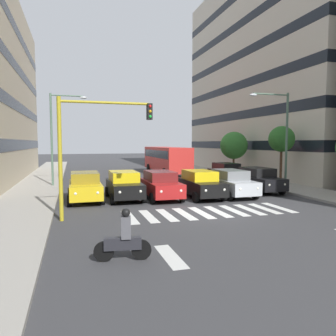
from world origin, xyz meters
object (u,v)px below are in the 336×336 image
object	(u,v)px
street_tree_1	(282,139)
street_tree_2	(234,145)
car_4	(124,185)
bus_behind_traffic	(166,158)
car_0	(258,180)
car_2	(200,184)
car_1	(231,183)
motorcycle_with_rider	(124,239)
traffic_light_gantry	(88,138)
car_3	(161,185)
car_5	(85,186)
car_row2_0	(227,173)
street_lamp_right	(57,130)
street_lamp_left	(280,130)

from	to	relation	value
street_tree_1	street_tree_2	size ratio (longest dim) A/B	1.05
car_4	bus_behind_traffic	world-z (taller)	bus_behind_traffic
car_4	street_tree_1	bearing A→B (deg)	-169.10
car_0	car_2	world-z (taller)	same
car_1	motorcycle_with_rider	size ratio (longest dim) A/B	2.62
traffic_light_gantry	street_tree_2	xyz separation A→B (m)	(-15.02, -14.50, -0.48)
car_3	bus_behind_traffic	size ratio (longest dim) A/B	0.42
car_0	car_5	size ratio (longest dim) A/B	1.00
car_3	street_tree_2	size ratio (longest dim) A/B	1.00
car_0	traffic_light_gantry	xyz separation A→B (m)	(11.89, 4.97, 2.81)
street_tree_2	car_row2_0	bearing A→B (deg)	55.26
car_4	car_5	distance (m)	2.33
car_3	car_row2_0	size ratio (longest dim) A/B	1.00
car_2	car_row2_0	distance (m)	8.30
car_4	car_row2_0	size ratio (longest dim) A/B	1.00
motorcycle_with_rider	car_2	bearing A→B (deg)	-123.50
car_3	motorcycle_with_rider	distance (m)	10.62
car_1	bus_behind_traffic	world-z (taller)	bus_behind_traffic
car_2	street_tree_1	xyz separation A→B (m)	(-8.29, -3.26, 2.87)
car_2	traffic_light_gantry	xyz separation A→B (m)	(7.05, 3.92, 2.81)
car_5	street_tree_1	xyz separation A→B (m)	(-15.35, -2.37, 2.87)
car_2	street_tree_2	xyz separation A→B (m)	(-7.96, -10.58, 2.33)
street_lamp_right	street_tree_2	distance (m)	17.05
traffic_light_gantry	car_row2_0	bearing A→B (deg)	-139.46
car_4	bus_behind_traffic	xyz separation A→B (m)	(-6.87, -14.33, 0.97)
car_4	bus_behind_traffic	bearing A→B (deg)	-115.61
street_lamp_left	car_3	bearing A→B (deg)	3.00
car_4	car_3	bearing A→B (deg)	168.82
car_2	street_lamp_right	size ratio (longest dim) A/B	0.62
car_0	motorcycle_with_rider	bearing A→B (deg)	43.58
car_5	motorcycle_with_rider	distance (m)	10.51
car_5	bus_behind_traffic	world-z (taller)	bus_behind_traffic
car_2	car_5	bearing A→B (deg)	-7.23
car_row2_0	car_0	bearing A→B (deg)	86.82
bus_behind_traffic	street_tree_1	size ratio (longest dim) A/B	2.25
car_2	car_0	bearing A→B (deg)	-167.70
motorcycle_with_rider	street_tree_1	size ratio (longest dim) A/B	0.36
car_0	car_row2_0	world-z (taller)	same
bus_behind_traffic	street_tree_1	distance (m)	13.46
car_3	bus_behind_traffic	bearing A→B (deg)	-107.49
traffic_light_gantry	motorcycle_with_rider	bearing A→B (deg)	97.14
car_5	motorcycle_with_rider	size ratio (longest dim) A/B	2.62
street_tree_2	motorcycle_with_rider	bearing A→B (deg)	54.65
car_2	bus_behind_traffic	size ratio (longest dim) A/B	0.42
car_2	bus_behind_traffic	xyz separation A→B (m)	(-2.13, -15.09, 0.97)
bus_behind_traffic	motorcycle_with_rider	distance (m)	26.12
car_0	street_lamp_left	size ratio (longest dim) A/B	0.65
car_0	bus_behind_traffic	size ratio (longest dim) A/B	0.42
motorcycle_with_rider	traffic_light_gantry	bearing A→B (deg)	-82.86
car_0	car_3	distance (m)	7.39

